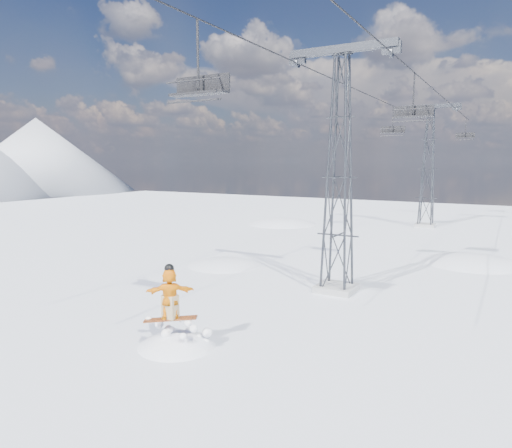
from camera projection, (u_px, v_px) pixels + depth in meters
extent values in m
plane|color=white|center=(234.00, 345.00, 15.56)|extent=(120.00, 120.00, 0.00)
sphere|color=white|center=(226.00, 384.00, 28.65)|extent=(16.00, 16.00, 16.00)
sphere|color=white|center=(462.00, 407.00, 29.46)|extent=(20.00, 20.00, 20.00)
sphere|color=white|center=(281.00, 324.00, 46.98)|extent=(22.00, 22.00, 22.00)
cube|color=#999999|center=(336.00, 288.00, 22.05)|extent=(1.80, 1.80, 0.30)
cube|color=#313439|center=(342.00, 49.00, 20.53)|extent=(5.00, 0.35, 0.35)
cube|color=#313439|center=(298.00, 59.00, 21.63)|extent=(0.80, 0.25, 0.50)
cube|color=#313439|center=(392.00, 48.00, 19.48)|extent=(0.80, 0.25, 0.50)
cube|color=#999999|center=(425.00, 225.00, 43.61)|extent=(1.80, 1.80, 0.30)
cube|color=#313439|center=(431.00, 106.00, 42.08)|extent=(5.00, 0.35, 0.35)
cube|color=#313439|center=(407.00, 110.00, 43.18)|extent=(0.80, 0.25, 0.50)
cube|color=#313439|center=(457.00, 107.00, 41.04)|extent=(0.80, 0.25, 0.50)
cylinder|color=black|center=(366.00, 94.00, 31.57)|extent=(0.06, 51.00, 0.06)
cylinder|color=black|center=(433.00, 89.00, 29.43)|extent=(0.06, 51.00, 0.06)
cone|color=slate|center=(38.00, 155.00, 93.95)|extent=(38.00, 38.00, 15.00)
sphere|color=white|center=(178.00, 394.00, 15.77)|extent=(4.40, 4.40, 4.40)
cube|color=#C05419|center=(171.00, 319.00, 15.13)|extent=(1.72, 1.12, 0.20)
imported|color=orange|center=(170.00, 293.00, 15.01)|extent=(1.56, 1.37, 1.71)
cube|color=tan|center=(170.00, 307.00, 15.07)|extent=(0.60, 0.58, 0.79)
sphere|color=black|center=(169.00, 269.00, 14.89)|extent=(0.32, 0.32, 0.32)
cylinder|color=black|center=(198.00, 56.00, 14.99)|extent=(0.09, 0.09, 2.38)
cube|color=black|center=(198.00, 94.00, 15.16)|extent=(2.16, 0.49, 0.09)
cube|color=black|center=(203.00, 85.00, 15.32)|extent=(2.16, 0.06, 0.59)
cylinder|color=black|center=(194.00, 101.00, 14.96)|extent=(2.16, 0.06, 0.06)
cylinder|color=black|center=(192.00, 80.00, 14.82)|extent=(2.16, 0.05, 0.05)
cylinder|color=black|center=(414.00, 95.00, 24.13)|extent=(0.08, 0.08, 2.25)
cube|color=black|center=(413.00, 117.00, 24.29)|extent=(2.05, 0.46, 0.08)
cube|color=black|center=(414.00, 111.00, 24.44)|extent=(2.05, 0.06, 0.56)
cylinder|color=black|center=(411.00, 121.00, 24.10)|extent=(2.05, 0.06, 0.06)
cylinder|color=black|center=(412.00, 109.00, 23.97)|extent=(2.05, 0.05, 0.05)
cylinder|color=black|center=(393.00, 120.00, 38.76)|extent=(0.08, 0.08, 2.22)
cube|color=black|center=(392.00, 133.00, 38.92)|extent=(2.01, 0.45, 0.08)
cube|color=black|center=(393.00, 129.00, 39.06)|extent=(2.01, 0.06, 0.55)
cylinder|color=black|center=(392.00, 136.00, 38.73)|extent=(2.01, 0.06, 0.06)
cylinder|color=black|center=(392.00, 128.00, 38.61)|extent=(2.01, 0.05, 0.05)
cylinder|color=black|center=(466.00, 128.00, 48.97)|extent=(0.08, 0.08, 2.11)
cube|color=black|center=(465.00, 138.00, 49.12)|extent=(1.92, 0.43, 0.08)
cube|color=black|center=(465.00, 135.00, 49.26)|extent=(1.92, 0.06, 0.53)
cylinder|color=black|center=(465.00, 140.00, 48.94)|extent=(1.92, 0.06, 0.06)
cylinder|color=black|center=(465.00, 134.00, 48.82)|extent=(1.92, 0.05, 0.05)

